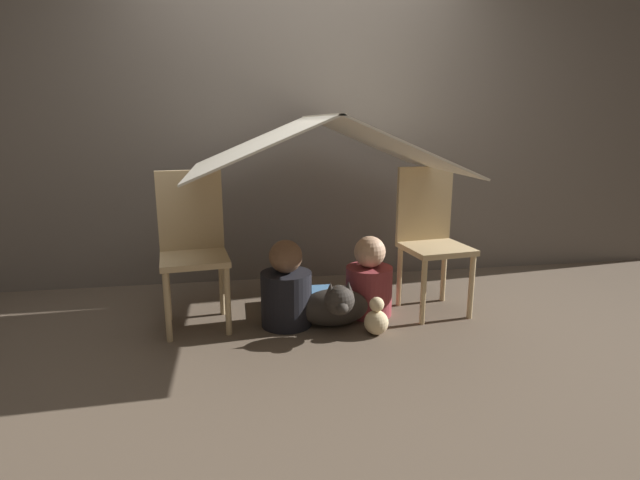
{
  "coord_description": "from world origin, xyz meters",
  "views": [
    {
      "loc": [
        -0.51,
        -2.77,
        1.25
      ],
      "look_at": [
        0.0,
        0.22,
        0.53
      ],
      "focal_mm": 28.0,
      "sensor_mm": 36.0,
      "label": 1
    }
  ],
  "objects_px": {
    "chair_right": "(431,234)",
    "dog": "(335,306)",
    "chair_left": "(193,243)",
    "person_second": "(369,282)",
    "person_front": "(286,290)"
  },
  "relations": [
    {
      "from": "chair_left",
      "to": "dog",
      "type": "xyz_separation_m",
      "value": [
        0.85,
        -0.25,
        -0.37
      ]
    },
    {
      "from": "chair_left",
      "to": "chair_right",
      "type": "relative_size",
      "value": 1.0
    },
    {
      "from": "chair_left",
      "to": "person_front",
      "type": "height_order",
      "value": "chair_left"
    },
    {
      "from": "chair_right",
      "to": "dog",
      "type": "xyz_separation_m",
      "value": [
        -0.7,
        -0.25,
        -0.37
      ]
    },
    {
      "from": "person_second",
      "to": "dog",
      "type": "relative_size",
      "value": 1.22
    },
    {
      "from": "chair_left",
      "to": "person_second",
      "type": "height_order",
      "value": "chair_left"
    },
    {
      "from": "chair_left",
      "to": "chair_right",
      "type": "distance_m",
      "value": 1.54
    },
    {
      "from": "chair_left",
      "to": "person_front",
      "type": "relative_size",
      "value": 1.75
    },
    {
      "from": "chair_right",
      "to": "dog",
      "type": "distance_m",
      "value": 0.82
    },
    {
      "from": "chair_right",
      "to": "person_front",
      "type": "height_order",
      "value": "chair_right"
    },
    {
      "from": "person_front",
      "to": "person_second",
      "type": "xyz_separation_m",
      "value": [
        0.56,
        0.09,
        -0.01
      ]
    },
    {
      "from": "person_second",
      "to": "dog",
      "type": "xyz_separation_m",
      "value": [
        -0.27,
        -0.2,
        -0.07
      ]
    },
    {
      "from": "chair_left",
      "to": "chair_right",
      "type": "height_order",
      "value": "same"
    },
    {
      "from": "person_front",
      "to": "chair_right",
      "type": "bearing_deg",
      "value": 7.88
    },
    {
      "from": "person_front",
      "to": "person_second",
      "type": "height_order",
      "value": "person_front"
    }
  ]
}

